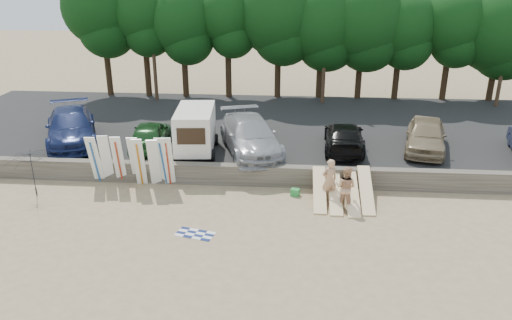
# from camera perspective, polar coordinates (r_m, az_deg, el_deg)

# --- Properties ---
(ground) EXTENTS (120.00, 120.00, 0.00)m
(ground) POSITION_cam_1_polar(r_m,az_deg,el_deg) (21.28, 4.08, -6.29)
(ground) COLOR tan
(ground) RESTS_ON ground
(seawall) EXTENTS (44.00, 0.50, 1.00)m
(seawall) POSITION_cam_1_polar(r_m,az_deg,el_deg) (23.78, 4.19, -1.86)
(seawall) COLOR #6B6356
(seawall) RESTS_ON ground
(parking_lot) EXTENTS (44.00, 14.50, 0.70)m
(parking_lot) POSITION_cam_1_polar(r_m,az_deg,el_deg) (30.85, 4.31, 3.40)
(parking_lot) COLOR #282828
(parking_lot) RESTS_ON ground
(treeline) EXTENTS (33.85, 6.40, 9.14)m
(treeline) POSITION_cam_1_polar(r_m,az_deg,el_deg) (36.48, 6.50, 15.72)
(treeline) COLOR #382616
(treeline) RESTS_ON parking_lot
(utility_poles) EXTENTS (25.80, 0.26, 9.00)m
(utility_poles) POSITION_cam_1_polar(r_m,az_deg,el_deg) (35.18, 7.97, 13.99)
(utility_poles) COLOR #473321
(utility_poles) RESTS_ON parking_lot
(box_trailer) EXTENTS (2.35, 3.82, 2.33)m
(box_trailer) POSITION_cam_1_polar(r_m,az_deg,el_deg) (25.90, -6.95, 3.59)
(box_trailer) COLOR silver
(box_trailer) RESTS_ON parking_lot
(car_0) EXTENTS (4.81, 6.70, 1.80)m
(car_0) POSITION_cam_1_polar(r_m,az_deg,el_deg) (29.15, -20.39, 3.57)
(car_0) COLOR #151F4C
(car_0) RESTS_ON parking_lot
(car_1) EXTENTS (2.27, 4.64, 1.52)m
(car_1) POSITION_cam_1_polar(r_m,az_deg,el_deg) (27.04, -12.01, 2.83)
(car_1) COLOR #174019
(car_1) RESTS_ON parking_lot
(car_2) EXTENTS (4.24, 6.61, 1.78)m
(car_2) POSITION_cam_1_polar(r_m,az_deg,el_deg) (25.91, -0.64, 2.78)
(car_2) COLOR #9E9EA3
(car_2) RESTS_ON parking_lot
(car_3) EXTENTS (2.26, 5.08, 1.45)m
(car_3) POSITION_cam_1_polar(r_m,az_deg,el_deg) (26.67, 10.02, 2.62)
(car_3) COLOR black
(car_3) RESTS_ON parking_lot
(car_4) EXTENTS (3.10, 5.24, 1.67)m
(car_4) POSITION_cam_1_polar(r_m,az_deg,el_deg) (27.67, 18.84, 2.71)
(car_4) COLOR #907B5B
(car_4) RESTS_ON parking_lot
(surfboard_upright_0) EXTENTS (0.51, 0.79, 2.52)m
(surfboard_upright_0) POSITION_cam_1_polar(r_m,az_deg,el_deg) (24.80, -17.92, 0.01)
(surfboard_upright_0) COLOR white
(surfboard_upright_0) RESTS_ON ground
(surfboard_upright_1) EXTENTS (0.57, 0.69, 2.55)m
(surfboard_upright_1) POSITION_cam_1_polar(r_m,az_deg,el_deg) (24.70, -16.75, 0.10)
(surfboard_upright_1) COLOR white
(surfboard_upright_1) RESTS_ON ground
(surfboard_upright_2) EXTENTS (0.57, 0.76, 2.53)m
(surfboard_upright_2) POSITION_cam_1_polar(r_m,az_deg,el_deg) (24.46, -15.42, 0.01)
(surfboard_upright_2) COLOR white
(surfboard_upright_2) RESTS_ON ground
(surfboard_upright_3) EXTENTS (0.54, 0.80, 2.52)m
(surfboard_upright_3) POSITION_cam_1_polar(r_m,az_deg,el_deg) (24.23, -13.61, -0.04)
(surfboard_upright_3) COLOR white
(surfboard_upright_3) RESTS_ON ground
(surfboard_upright_4) EXTENTS (0.60, 0.83, 2.52)m
(surfboard_upright_4) POSITION_cam_1_polar(r_m,az_deg,el_deg) (23.98, -13.19, -0.23)
(surfboard_upright_4) COLOR white
(surfboard_upright_4) RESTS_ON ground
(surfboard_upright_5) EXTENTS (0.62, 0.91, 2.50)m
(surfboard_upright_5) POSITION_cam_1_polar(r_m,az_deg,el_deg) (23.82, -11.57, -0.27)
(surfboard_upright_5) COLOR white
(surfboard_upright_5) RESTS_ON ground
(surfboard_upright_6) EXTENTS (0.58, 0.75, 2.54)m
(surfboard_upright_6) POSITION_cam_1_polar(r_m,az_deg,el_deg) (23.80, -10.57, -0.16)
(surfboard_upright_6) COLOR white
(surfboard_upright_6) RESTS_ON ground
(surfboard_upright_7) EXTENTS (0.53, 0.66, 2.55)m
(surfboard_upright_7) POSITION_cam_1_polar(r_m,az_deg,el_deg) (23.74, -10.02, -0.17)
(surfboard_upright_7) COLOR white
(surfboard_upright_7) RESTS_ON ground
(surfboard_low_0) EXTENTS (0.56, 2.85, 1.07)m
(surfboard_low_0) POSITION_cam_1_polar(r_m,az_deg,el_deg) (22.46, 7.27, -3.34)
(surfboard_low_0) COLOR #FFDBA0
(surfboard_low_0) RESTS_ON ground
(surfboard_low_1) EXTENTS (0.56, 2.91, 0.88)m
(surfboard_low_1) POSITION_cam_1_polar(r_m,az_deg,el_deg) (22.46, 9.01, -3.70)
(surfboard_low_1) COLOR #FFDBA0
(surfboard_low_1) RESTS_ON ground
(surfboard_low_2) EXTENTS (0.56, 2.89, 0.95)m
(surfboard_low_2) POSITION_cam_1_polar(r_m,az_deg,el_deg) (22.40, 10.93, -3.81)
(surfboard_low_2) COLOR #FFDBA0
(surfboard_low_2) RESTS_ON ground
(surfboard_low_3) EXTENTS (0.56, 2.81, 1.19)m
(surfboard_low_3) POSITION_cam_1_polar(r_m,az_deg,el_deg) (22.63, 12.47, -3.34)
(surfboard_low_3) COLOR #FFDBA0
(surfboard_low_3) RESTS_ON ground
(beachgoer_a) EXTENTS (0.84, 0.71, 1.96)m
(beachgoer_a) POSITION_cam_1_polar(r_m,az_deg,el_deg) (22.37, 8.39, -2.25)
(beachgoer_a) COLOR tan
(beachgoer_a) RESTS_ON ground
(beachgoer_b) EXTENTS (1.15, 1.06, 1.91)m
(beachgoer_b) POSITION_cam_1_polar(r_m,az_deg,el_deg) (21.81, 10.21, -3.09)
(beachgoer_b) COLOR tan
(beachgoer_b) RESTS_ON ground
(cooler) EXTENTS (0.45, 0.39, 0.32)m
(cooler) POSITION_cam_1_polar(r_m,az_deg,el_deg) (22.95, 4.49, -3.70)
(cooler) COLOR green
(cooler) RESTS_ON ground
(gear_bag) EXTENTS (0.32, 0.28, 0.22)m
(gear_bag) POSITION_cam_1_polar(r_m,az_deg,el_deg) (23.21, 8.94, -3.74)
(gear_bag) COLOR #E64F1B
(gear_bag) RESTS_ON ground
(beach_towel) EXTENTS (1.82, 1.82, 0.00)m
(beach_towel) POSITION_cam_1_polar(r_m,az_deg,el_deg) (19.98, -6.97, -8.38)
(beach_towel) COLOR white
(beach_towel) RESTS_ON ground
(beach_umbrella) EXTENTS (3.31, 3.32, 2.14)m
(beach_umbrella) POSITION_cam_1_polar(r_m,az_deg,el_deg) (24.73, -24.00, -1.38)
(beach_umbrella) COLOR black
(beach_umbrella) RESTS_ON ground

